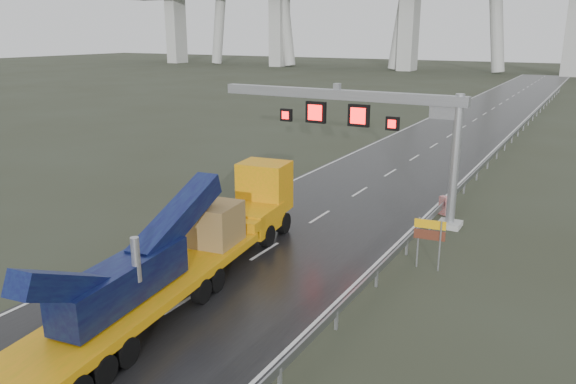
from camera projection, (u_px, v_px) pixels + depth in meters
The scene contains 7 objects.
ground at pixel (107, 350), 18.76m from camera, with size 400.00×400.00×0.00m, color #2E3122.
road at pixel (434, 146), 52.25m from camera, with size 11.00×200.00×0.02m, color black.
guardrail at pixel (480, 168), 40.80m from camera, with size 0.20×140.00×1.40m, color gray, non-canonical shape.
sign_gantry at pixel (371, 118), 31.28m from camera, with size 14.90×1.20×7.42m.
heavy_haul_truck at pixel (199, 241), 23.78m from camera, with size 5.07×19.12×4.45m.
exit_sign_pair at pixel (429, 234), 24.75m from camera, with size 1.36×0.23×2.34m.
striped_barrier at pixel (445, 206), 32.47m from camera, with size 0.64×0.34×1.08m, color red.
Camera 1 is at (13.41, -11.46, 10.26)m, focal length 35.00 mm.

